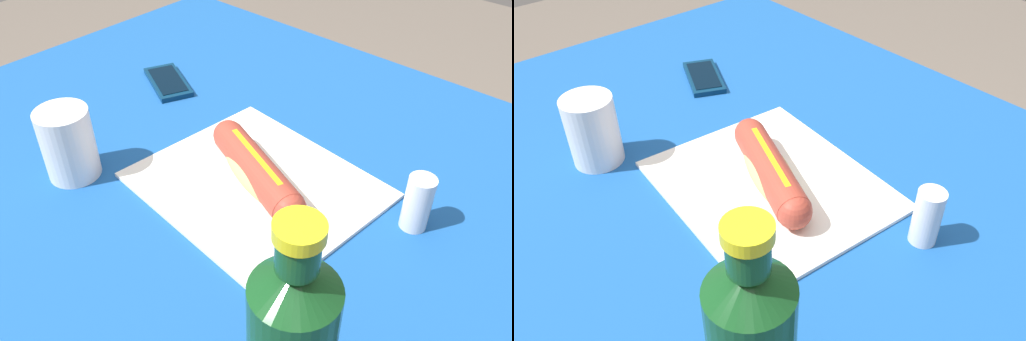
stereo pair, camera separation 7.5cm
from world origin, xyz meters
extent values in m
cylinder|color=brown|center=(0.50, -0.35, 0.36)|extent=(0.07, 0.07, 0.72)
cube|color=brown|center=(0.00, 0.00, 0.74)|extent=(1.16, 0.87, 0.03)
cube|color=#19519E|center=(0.00, 0.00, 0.75)|extent=(1.22, 0.93, 0.00)
cube|color=white|center=(-0.03, 0.02, 0.76)|extent=(0.35, 0.30, 0.01)
ellipsoid|color=#DBB26B|center=(-0.03, 0.02, 0.78)|extent=(0.19, 0.12, 0.04)
cylinder|color=#A83D2D|center=(-0.03, 0.02, 0.79)|extent=(0.19, 0.11, 0.05)
sphere|color=#A83D2D|center=(0.06, -0.02, 0.79)|extent=(0.05, 0.05, 0.05)
sphere|color=#A83D2D|center=(-0.11, 0.05, 0.79)|extent=(0.05, 0.05, 0.05)
cube|color=yellow|center=(-0.03, 0.02, 0.81)|extent=(0.14, 0.06, 0.00)
cube|color=#0A2D4C|center=(0.30, -0.10, 0.76)|extent=(0.14, 0.11, 0.01)
cube|color=black|center=(0.30, -0.10, 0.77)|extent=(0.12, 0.09, 0.00)
cone|color=#14471E|center=(-0.27, 0.25, 0.96)|extent=(0.07, 0.07, 0.02)
cylinder|color=#14471E|center=(-0.27, 0.25, 0.98)|extent=(0.03, 0.03, 0.03)
cylinder|color=yellow|center=(-0.27, 0.25, 1.01)|extent=(0.04, 0.04, 0.01)
cylinder|color=white|center=(0.20, 0.17, 0.81)|extent=(0.08, 0.08, 0.11)
cylinder|color=silver|center=(-0.24, -0.06, 0.79)|extent=(0.04, 0.04, 0.08)
camera|label=1|loc=(-0.42, 0.45, 1.25)|focal=37.04mm
camera|label=2|loc=(-0.47, 0.40, 1.25)|focal=37.04mm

